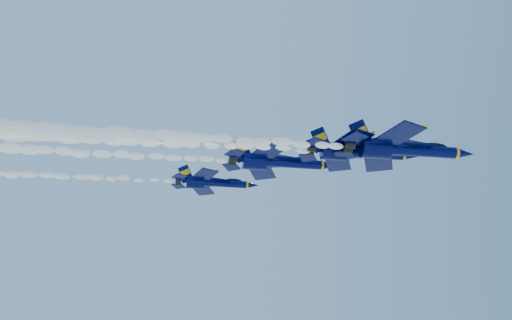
{
  "coord_description": "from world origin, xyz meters",
  "views": [
    {
      "loc": [
        -17.11,
        -78.62,
        113.88
      ],
      "look_at": [
        -6.17,
        -0.55,
        152.59
      ],
      "focal_mm": 40.0,
      "sensor_mm": 36.0,
      "label": 1
    }
  ],
  "objects": [
    {
      "name": "jet_fourth",
      "position": [
        -11.98,
        14.9,
        155.19
      ],
      "size": [
        14.95,
        12.26,
        5.56
      ],
      "color": "#010535"
    },
    {
      "name": "smoke_trail_jet_lead",
      "position": [
        -21.86,
        -10.76,
        150.17
      ],
      "size": [
        53.51,
        2.45,
        2.2
      ],
      "primitive_type": "ellipsoid",
      "color": "white"
    },
    {
      "name": "smoke_trail_jet_third",
      "position": [
        -36.94,
        0.76,
        152.65
      ],
      "size": [
        53.51,
        2.21,
        1.99
      ],
      "primitive_type": "ellipsoid",
      "color": "white"
    },
    {
      "name": "jet_second",
      "position": [
        7.69,
        -7.09,
        151.65
      ],
      "size": [
        17.02,
        13.96,
        6.32
      ],
      "color": "#010535"
    },
    {
      "name": "smoke_trail_jet_fourth",
      "position": [
        -45.13,
        14.9,
        154.75
      ],
      "size": [
        53.51,
        1.91,
        1.71
      ],
      "primitive_type": "ellipsoid",
      "color": "white"
    },
    {
      "name": "jet_third",
      "position": [
        -2.76,
        0.76,
        153.11
      ],
      "size": [
        17.37,
        14.25,
        6.45
      ],
      "color": "#010535"
    },
    {
      "name": "smoke_trail_jet_second",
      "position": [
        -26.34,
        -7.09,
        151.19
      ],
      "size": [
        53.51,
        2.17,
        1.95
      ],
      "primitive_type": "ellipsoid",
      "color": "white"
    },
    {
      "name": "jet_lead",
      "position": [
        13.1,
        -10.76,
        150.65
      ],
      "size": [
        19.19,
        15.74,
        7.13
      ],
      "color": "#010535"
    }
  ]
}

